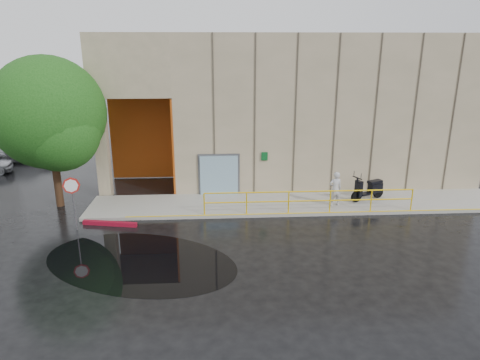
{
  "coord_description": "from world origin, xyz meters",
  "views": [
    {
      "loc": [
        0.05,
        -14.79,
        7.35
      ],
      "look_at": [
        1.09,
        3.0,
        1.79
      ],
      "focal_mm": 32.0,
      "sensor_mm": 36.0,
      "label": 1
    }
  ],
  "objects_px": {
    "scooter": "(369,183)",
    "person": "(335,189)",
    "stop_sign": "(72,192)",
    "tree_near": "(51,118)",
    "car_c": "(27,151)",
    "red_curb": "(110,223)"
  },
  "relations": [
    {
      "from": "car_c",
      "to": "stop_sign",
      "type": "bearing_deg",
      "value": -155.88
    },
    {
      "from": "tree_near",
      "to": "scooter",
      "type": "bearing_deg",
      "value": -1.23
    },
    {
      "from": "stop_sign",
      "to": "car_c",
      "type": "relative_size",
      "value": 0.5
    },
    {
      "from": "stop_sign",
      "to": "tree_near",
      "type": "distance_m",
      "value": 4.13
    },
    {
      "from": "scooter",
      "to": "car_c",
      "type": "distance_m",
      "value": 22.12
    },
    {
      "from": "stop_sign",
      "to": "person",
      "type": "bearing_deg",
      "value": 18.56
    },
    {
      "from": "red_curb",
      "to": "car_c",
      "type": "height_order",
      "value": "car_c"
    },
    {
      "from": "person",
      "to": "stop_sign",
      "type": "relative_size",
      "value": 0.72
    },
    {
      "from": "person",
      "to": "car_c",
      "type": "height_order",
      "value": "person"
    },
    {
      "from": "scooter",
      "to": "stop_sign",
      "type": "height_order",
      "value": "stop_sign"
    },
    {
      "from": "person",
      "to": "scooter",
      "type": "xyz_separation_m",
      "value": [
        1.84,
        0.67,
        0.04
      ]
    },
    {
      "from": "red_curb",
      "to": "stop_sign",
      "type": "bearing_deg",
      "value": -163.17
    },
    {
      "from": "tree_near",
      "to": "person",
      "type": "bearing_deg",
      "value": -4.36
    },
    {
      "from": "scooter",
      "to": "person",
      "type": "bearing_deg",
      "value": 176.95
    },
    {
      "from": "red_curb",
      "to": "person",
      "type": "bearing_deg",
      "value": 8.12
    },
    {
      "from": "tree_near",
      "to": "car_c",
      "type": "bearing_deg",
      "value": 120.42
    },
    {
      "from": "red_curb",
      "to": "tree_near",
      "type": "bearing_deg",
      "value": 138.82
    },
    {
      "from": "scooter",
      "to": "tree_near",
      "type": "relative_size",
      "value": 0.28
    },
    {
      "from": "person",
      "to": "scooter",
      "type": "bearing_deg",
      "value": -167.5
    },
    {
      "from": "scooter",
      "to": "tree_near",
      "type": "xyz_separation_m",
      "value": [
        -14.83,
        0.32,
        3.28
      ]
    },
    {
      "from": "person",
      "to": "tree_near",
      "type": "bearing_deg",
      "value": -11.87
    },
    {
      "from": "person",
      "to": "tree_near",
      "type": "relative_size",
      "value": 0.23
    }
  ]
}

